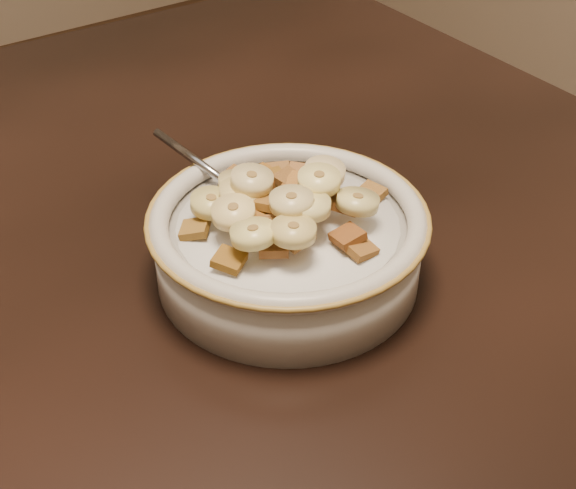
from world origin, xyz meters
TOP-DOWN VIEW (x-y plane):
  - cereal_bowl at (0.27, -0.11)m, footprint 0.20×0.20m
  - milk at (0.27, -0.11)m, footprint 0.17×0.17m
  - spoon at (0.26, -0.08)m, footprint 0.05×0.05m
  - cereal_square_0 at (0.26, -0.11)m, footprint 0.03×0.03m
  - cereal_square_1 at (0.31, -0.13)m, footprint 0.03×0.03m
  - cereal_square_2 at (0.27, -0.07)m, footprint 0.03×0.03m
  - cereal_square_3 at (0.21, -0.13)m, footprint 0.03×0.03m
  - cereal_square_4 at (0.24, -0.14)m, footprint 0.03×0.03m
  - cereal_square_5 at (0.26, -0.08)m, footprint 0.03×0.03m
  - cereal_square_6 at (0.29, -0.06)m, footprint 0.02×0.02m
  - cereal_square_7 at (0.29, -0.05)m, footprint 0.03×0.03m
  - cereal_square_8 at (0.30, -0.09)m, footprint 0.03×0.03m
  - cereal_square_9 at (0.25, -0.14)m, footprint 0.02×0.02m
  - cereal_square_10 at (0.21, -0.08)m, footprint 0.03×0.03m
  - cereal_square_11 at (0.29, -0.16)m, footprint 0.02×0.02m
  - cereal_square_12 at (0.24, -0.06)m, footprint 0.03×0.03m
  - cereal_square_13 at (0.27, -0.07)m, footprint 0.03×0.03m
  - cereal_square_14 at (0.29, -0.17)m, footprint 0.02×0.02m
  - cereal_square_15 at (0.28, -0.12)m, footprint 0.03×0.03m
  - cereal_square_16 at (0.34, -0.12)m, footprint 0.02×0.02m
  - cereal_square_17 at (0.30, -0.09)m, footprint 0.03×0.03m
  - cereal_square_18 at (0.30, -0.05)m, footprint 0.03×0.03m
  - cereal_square_19 at (0.31, -0.06)m, footprint 0.03×0.03m
  - cereal_square_20 at (0.27, -0.04)m, footprint 0.03×0.03m
  - cereal_square_21 at (0.30, -0.11)m, footprint 0.03×0.03m
  - cereal_square_22 at (0.24, -0.08)m, footprint 0.02×0.02m
  - cereal_square_23 at (0.29, -0.08)m, footprint 0.02×0.03m
  - cereal_square_24 at (0.24, -0.11)m, footprint 0.03×0.03m
  - cereal_square_25 at (0.25, -0.12)m, footprint 0.02×0.02m
  - cereal_square_26 at (0.25, -0.09)m, footprint 0.03×0.03m
  - cereal_square_27 at (0.29, -0.12)m, footprint 0.02×0.02m
  - banana_slice_0 at (0.25, -0.08)m, footprint 0.03×0.03m
  - banana_slice_1 at (0.23, -0.10)m, footprint 0.04×0.04m
  - banana_slice_2 at (0.26, -0.09)m, footprint 0.04×0.04m
  - banana_slice_3 at (0.23, -0.07)m, footprint 0.04×0.04m
  - banana_slice_4 at (0.31, -0.10)m, footprint 0.04×0.04m
  - banana_slice_5 at (0.25, -0.15)m, footprint 0.04×0.04m
  - banana_slice_6 at (0.27, -0.13)m, footprint 0.04×0.04m
  - banana_slice_7 at (0.26, -0.12)m, footprint 0.04×0.04m
  - banana_slice_8 at (0.23, -0.13)m, footprint 0.04×0.04m
  - banana_slice_9 at (0.25, -0.07)m, footprint 0.04×0.03m
  - banana_slice_10 at (0.31, -0.14)m, footprint 0.04×0.04m
  - banana_slice_11 at (0.29, -0.12)m, footprint 0.04×0.04m
  - banana_slice_12 at (0.30, -0.11)m, footprint 0.04×0.04m

SIDE VIEW (x-z plane):
  - cereal_bowl at x=0.27m, z-range 0.75..0.80m
  - milk at x=0.27m, z-range 0.80..0.80m
  - spoon at x=0.26m, z-range 0.80..0.81m
  - cereal_square_16 at x=0.34m, z-range 0.80..0.81m
  - cereal_square_12 at x=0.24m, z-range 0.80..0.81m
  - cereal_square_18 at x=0.30m, z-range 0.80..0.81m
  - cereal_square_10 at x=0.21m, z-range 0.80..0.81m
  - cereal_square_14 at x=0.29m, z-range 0.80..0.81m
  - cereal_square_7 at x=0.29m, z-range 0.80..0.81m
  - cereal_square_6 at x=0.29m, z-range 0.80..0.81m
  - cereal_square_19 at x=0.31m, z-range 0.80..0.81m
  - cereal_square_20 at x=0.27m, z-range 0.80..0.81m
  - cereal_square_3 at x=0.21m, z-range 0.80..0.81m
  - cereal_square_11 at x=0.29m, z-range 0.80..0.81m
  - cereal_square_4 at x=0.24m, z-range 0.80..0.81m
  - cereal_square_22 at x=0.24m, z-range 0.81..0.81m
  - cereal_square_1 at x=0.31m, z-range 0.81..0.82m
  - cereal_square_8 at x=0.30m, z-range 0.81..0.82m
  - cereal_square_2 at x=0.27m, z-range 0.81..0.82m
  - cereal_square_9 at x=0.25m, z-range 0.81..0.82m
  - cereal_square_13 at x=0.27m, z-range 0.81..0.82m
  - cereal_square_23 at x=0.29m, z-range 0.81..0.82m
  - cereal_square_17 at x=0.30m, z-range 0.81..0.82m
  - cereal_square_5 at x=0.26m, z-range 0.81..0.82m
  - banana_slice_3 at x=0.23m, z-range 0.81..0.82m
  - cereal_square_21 at x=0.30m, z-range 0.81..0.82m
  - cereal_square_27 at x=0.29m, z-range 0.81..0.82m
  - cereal_square_24 at x=0.24m, z-range 0.81..0.82m
  - cereal_square_26 at x=0.25m, z-range 0.81..0.82m
  - cereal_square_25 at x=0.25m, z-range 0.81..0.82m
  - banana_slice_9 at x=0.25m, z-range 0.81..0.83m
  - banana_slice_10 at x=0.31m, z-range 0.81..0.83m
  - cereal_square_0 at x=0.26m, z-range 0.82..0.83m
  - cereal_square_15 at x=0.28m, z-range 0.82..0.83m
  - banana_slice_0 at x=0.25m, z-range 0.82..0.83m
  - banana_slice_4 at x=0.31m, z-range 0.82..0.83m
  - banana_slice_1 at x=0.23m, z-range 0.82..0.83m
  - banana_slice_8 at x=0.23m, z-range 0.82..0.83m
  - banana_slice_12 at x=0.30m, z-range 0.82..0.83m
  - banana_slice_5 at x=0.25m, z-range 0.82..0.83m
  - banana_slice_6 at x=0.27m, z-range 0.82..0.83m
  - banana_slice_2 at x=0.26m, z-range 0.82..0.84m
  - banana_slice_7 at x=0.26m, z-range 0.83..0.84m
  - banana_slice_11 at x=0.29m, z-range 0.83..0.84m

